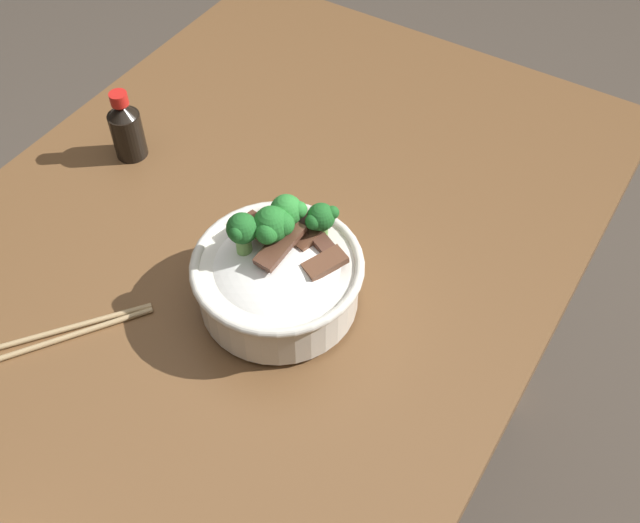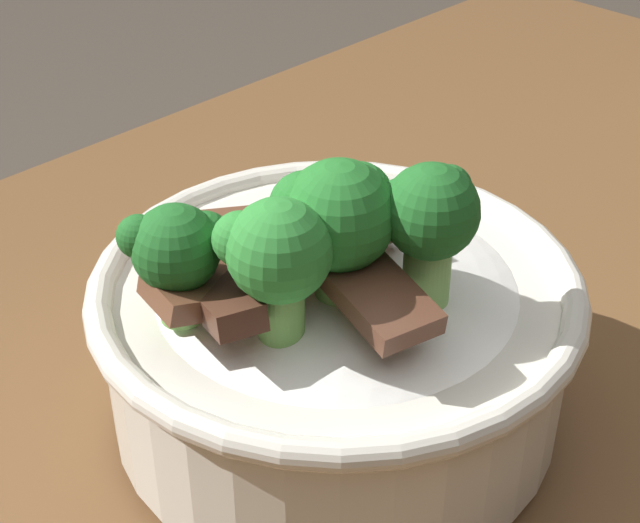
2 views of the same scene
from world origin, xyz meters
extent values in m
plane|color=#4C4238|center=(0.00, 0.00, 0.00)|extent=(10.00, 10.00, 0.00)
cube|color=brown|center=(0.00, 0.00, 0.76)|extent=(1.20, 0.79, 0.05)
cube|color=brown|center=(-0.51, -0.31, 0.37)|extent=(0.09, 0.09, 0.74)
cube|color=brown|center=(-0.51, 0.31, 0.37)|extent=(0.09, 0.09, 0.74)
cylinder|color=silver|center=(0.03, 0.09, 0.79)|extent=(0.08, 0.08, 0.01)
cylinder|color=silver|center=(0.03, 0.09, 0.83)|extent=(0.20, 0.20, 0.07)
torus|color=silver|center=(0.03, 0.09, 0.86)|extent=(0.21, 0.21, 0.01)
ellipsoid|color=white|center=(0.03, 0.09, 0.85)|extent=(0.17, 0.17, 0.06)
cube|color=#563323|center=(0.02, 0.09, 0.89)|extent=(0.07, 0.03, 0.02)
cube|color=brown|center=(0.01, 0.14, 0.88)|extent=(0.06, 0.05, 0.01)
cube|color=#563323|center=(0.01, 0.05, 0.89)|extent=(0.04, 0.06, 0.01)
cube|color=#4C2B1E|center=(-0.02, 0.11, 0.88)|extent=(0.04, 0.08, 0.03)
cube|color=brown|center=(-0.02, 0.10, 0.88)|extent=(0.06, 0.04, 0.02)
cylinder|color=#7AB256|center=(0.04, 0.05, 0.88)|extent=(0.02, 0.02, 0.03)
sphere|color=#1E6023|center=(0.04, 0.05, 0.91)|extent=(0.04, 0.04, 0.04)
sphere|color=#1E6023|center=(0.05, 0.05, 0.92)|extent=(0.02, 0.02, 0.02)
sphere|color=#1E6023|center=(0.04, 0.06, 0.91)|extent=(0.02, 0.02, 0.02)
cylinder|color=#6BA84C|center=(-0.03, 0.11, 0.88)|extent=(0.02, 0.02, 0.02)
sphere|color=#1E6023|center=(-0.03, 0.11, 0.90)|extent=(0.03, 0.03, 0.03)
sphere|color=#1E6023|center=(-0.02, 0.11, 0.90)|extent=(0.02, 0.02, 0.02)
sphere|color=#1E6023|center=(-0.04, 0.12, 0.91)|extent=(0.02, 0.02, 0.02)
cylinder|color=#7AB256|center=(0.02, 0.07, 0.88)|extent=(0.02, 0.02, 0.03)
sphere|color=#237028|center=(0.02, 0.07, 0.91)|extent=(0.04, 0.04, 0.04)
sphere|color=#237028|center=(0.03, 0.08, 0.91)|extent=(0.03, 0.03, 0.03)
sphere|color=#237028|center=(0.01, 0.08, 0.91)|extent=(0.03, 0.03, 0.03)
cylinder|color=#6BA84C|center=(-0.01, 0.07, 0.88)|extent=(0.02, 0.02, 0.03)
sphere|color=#2D8433|center=(-0.01, 0.07, 0.91)|extent=(0.04, 0.04, 0.04)
sphere|color=#2D8433|center=(0.00, 0.08, 0.91)|extent=(0.02, 0.02, 0.02)
sphere|color=#2D8433|center=(-0.02, 0.09, 0.91)|extent=(0.02, 0.02, 0.02)
cylinder|color=tan|center=(0.21, -0.10, 0.79)|extent=(0.18, 0.13, 0.01)
cylinder|color=tan|center=(0.21, -0.11, 0.79)|extent=(0.17, 0.14, 0.01)
cylinder|color=black|center=(-0.08, -0.25, 0.83)|extent=(0.05, 0.05, 0.07)
cone|color=black|center=(-0.08, -0.25, 0.87)|extent=(0.04, 0.04, 0.02)
cylinder|color=red|center=(-0.08, -0.25, 0.89)|extent=(0.03, 0.03, 0.02)
camera|label=1|loc=(0.48, 0.43, 1.54)|focal=41.87mm
camera|label=2|loc=(-0.21, -0.14, 1.10)|focal=54.85mm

